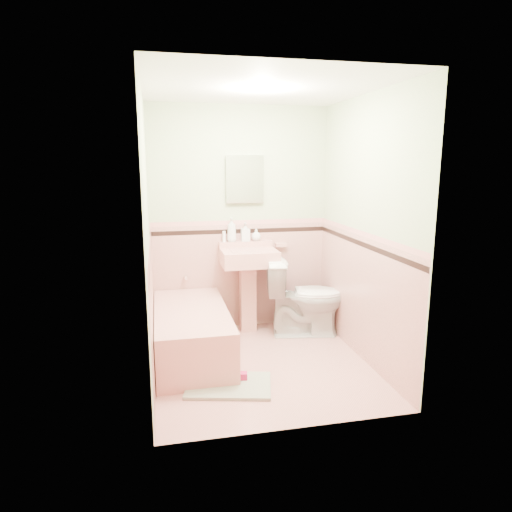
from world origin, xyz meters
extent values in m
plane|color=#D3938A|center=(0.00, 0.00, 0.00)|extent=(2.20, 2.20, 0.00)
plane|color=white|center=(0.00, 0.00, 2.50)|extent=(2.20, 2.20, 0.00)
plane|color=#F4E6C7|center=(0.00, 1.10, 1.25)|extent=(2.50, 0.00, 2.50)
plane|color=#F4E6C7|center=(0.00, -1.10, 1.25)|extent=(2.50, 0.00, 2.50)
plane|color=#F4E6C7|center=(-1.00, 0.00, 1.25)|extent=(0.00, 2.50, 2.50)
plane|color=#F4E6C7|center=(1.00, 0.00, 1.25)|extent=(0.00, 2.50, 2.50)
plane|color=#D5988F|center=(0.00, 1.09, 0.60)|extent=(2.00, 0.00, 2.00)
plane|color=#D5988F|center=(0.00, -1.09, 0.60)|extent=(2.00, 0.00, 2.00)
plane|color=#D5988F|center=(-0.99, 0.00, 0.60)|extent=(0.00, 2.20, 2.20)
plane|color=#D5988F|center=(0.99, 0.00, 0.60)|extent=(0.00, 2.20, 2.20)
plane|color=black|center=(0.00, 1.08, 1.12)|extent=(2.00, 0.00, 2.00)
plane|color=black|center=(0.00, -1.08, 1.12)|extent=(2.00, 0.00, 2.00)
plane|color=black|center=(-0.98, 0.00, 1.12)|extent=(0.00, 2.20, 2.20)
plane|color=black|center=(0.98, 0.00, 1.12)|extent=(0.00, 2.20, 2.20)
plane|color=tan|center=(0.00, 1.08, 1.22)|extent=(2.00, 0.00, 2.00)
plane|color=tan|center=(0.00, -1.08, 1.22)|extent=(2.00, 0.00, 2.00)
plane|color=tan|center=(-0.98, 0.00, 1.22)|extent=(0.00, 2.20, 2.20)
plane|color=tan|center=(0.98, 0.00, 1.22)|extent=(0.00, 2.20, 2.20)
cube|color=tan|center=(-0.63, 0.33, 0.23)|extent=(0.70, 1.50, 0.45)
cylinder|color=silver|center=(-0.63, 1.05, 0.63)|extent=(0.04, 0.12, 0.04)
cylinder|color=silver|center=(0.05, 1.00, 0.95)|extent=(0.02, 0.02, 0.10)
cube|color=white|center=(0.05, 1.07, 1.70)|extent=(0.41, 0.04, 0.51)
cube|color=tan|center=(0.47, 1.06, 0.95)|extent=(0.13, 0.07, 0.04)
imported|color=#B2B2B2|center=(-0.11, 1.04, 1.15)|extent=(0.11, 0.11, 0.27)
imported|color=#B2B2B2|center=(0.05, 1.04, 1.12)|extent=(0.10, 0.10, 0.21)
imported|color=#B2B2B2|center=(0.17, 1.04, 1.08)|extent=(0.14, 0.14, 0.14)
cylinder|color=white|center=(-0.19, 1.04, 1.07)|extent=(0.04, 0.04, 0.12)
imported|color=white|center=(0.65, 0.66, 0.43)|extent=(0.91, 0.62, 0.85)
cube|color=gray|center=(-0.38, -0.38, 0.01)|extent=(0.80, 0.63, 0.03)
cube|color=#BF1E59|center=(-0.28, -0.31, 0.06)|extent=(0.16, 0.09, 0.06)
camera|label=1|loc=(-0.91, -3.94, 1.88)|focal=31.98mm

